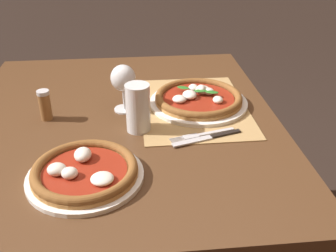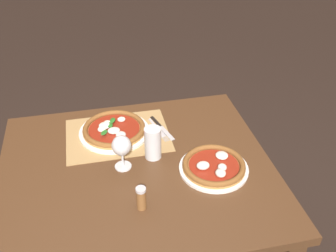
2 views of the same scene
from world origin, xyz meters
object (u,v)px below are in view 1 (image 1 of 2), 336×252
object	(u,v)px
pint_glass	(138,109)
knife	(207,138)
wine_glass	(123,80)
pizza_far	(85,172)
fork	(202,135)
pepper_shaker	(45,105)
pizza_near	(198,99)

from	to	relation	value
pint_glass	knife	size ratio (longest dim) A/B	0.69
wine_glass	pint_glass	size ratio (longest dim) A/B	1.07
pizza_far	fork	bearing A→B (deg)	-62.01
pizza_far	wine_glass	size ratio (longest dim) A/B	1.85
wine_glass	pint_glass	xyz separation A→B (m)	(-0.14, -0.04, -0.04)
wine_glass	pepper_shaker	distance (m)	0.25
pizza_far	knife	bearing A→B (deg)	-65.55
pizza_near	pepper_shaker	size ratio (longest dim) A/B	3.37
pint_glass	fork	distance (m)	0.20
pizza_near	pizza_far	bearing A→B (deg)	137.45
fork	pint_glass	bearing A→B (deg)	72.37
pizza_near	pepper_shaker	world-z (taller)	pepper_shaker
fork	knife	distance (m)	0.02
pizza_far	pepper_shaker	distance (m)	0.36
pizza_near	fork	bearing A→B (deg)	173.51
pizza_far	knife	size ratio (longest dim) A/B	1.36
wine_glass	knife	xyz separation A→B (m)	(-0.21, -0.23, -0.10)
pizza_far	pepper_shaker	bearing A→B (deg)	23.98
pizza_near	pizza_far	xyz separation A→B (m)	(-0.38, 0.35, -0.00)
knife	pepper_shaker	xyz separation A→B (m)	(0.17, 0.48, 0.04)
fork	pepper_shaker	xyz separation A→B (m)	(0.15, 0.47, 0.04)
pint_glass	pizza_near	bearing A→B (deg)	-54.33
pizza_far	wine_glass	xyz separation A→B (m)	(0.36, -0.10, 0.09)
fork	knife	world-z (taller)	knife
pizza_near	pepper_shaker	distance (m)	0.49
pepper_shaker	pizza_far	bearing A→B (deg)	-156.02
pint_glass	wine_glass	bearing A→B (deg)	16.75
pint_glass	fork	world-z (taller)	pint_glass
pizza_far	wine_glass	distance (m)	0.39
pizza_near	fork	xyz separation A→B (m)	(-0.20, 0.02, -0.02)
wine_glass	pepper_shaker	xyz separation A→B (m)	(-0.04, 0.24, -0.06)
pizza_far	pint_glass	distance (m)	0.27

